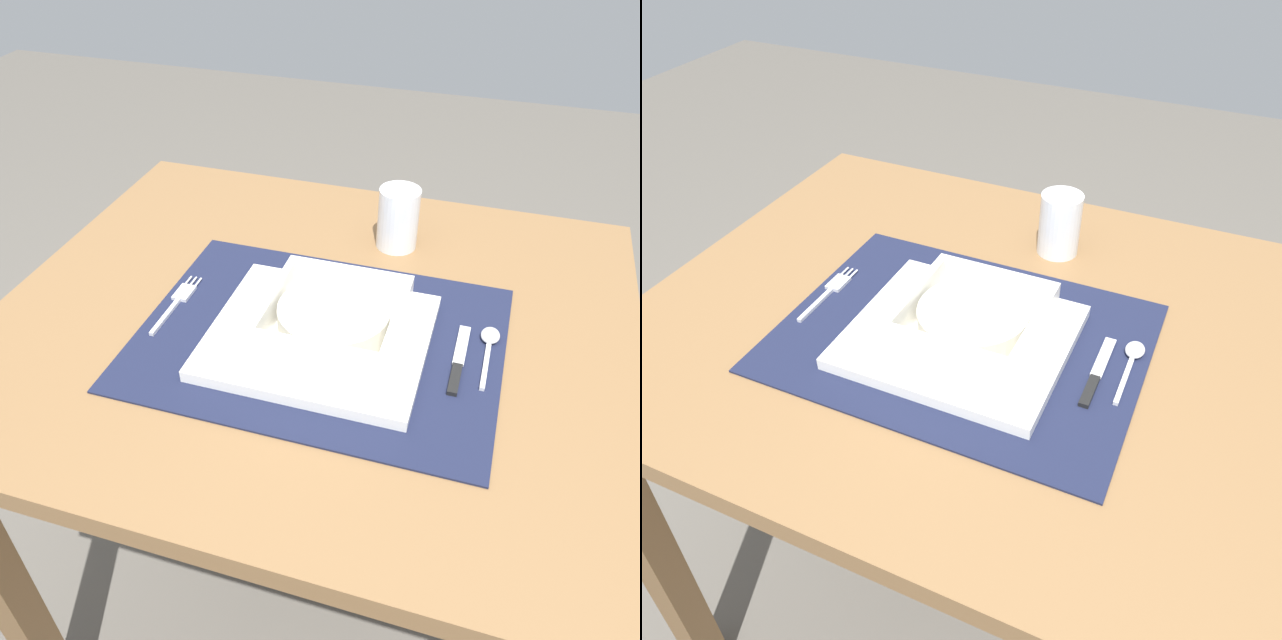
{
  "view_description": "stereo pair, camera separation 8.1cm",
  "coord_description": "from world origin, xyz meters",
  "views": [
    {
      "loc": [
        0.21,
        -0.65,
        1.27
      ],
      "look_at": [
        0.02,
        -0.05,
        0.76
      ],
      "focal_mm": 36.24,
      "sensor_mm": 36.0,
      "label": 1
    },
    {
      "loc": [
        0.29,
        -0.62,
        1.27
      ],
      "look_at": [
        0.02,
        -0.05,
        0.76
      ],
      "focal_mm": 36.24,
      "sensor_mm": 36.0,
      "label": 2
    }
  ],
  "objects": [
    {
      "name": "porridge_bowl",
      "position": [
        0.04,
        -0.06,
        0.78
      ],
      "size": [
        0.17,
        0.17,
        0.05
      ],
      "color": "white",
      "rests_on": "serving_plate"
    },
    {
      "name": "placemat",
      "position": [
        0.02,
        -0.05,
        0.73
      ],
      "size": [
        0.46,
        0.35,
        0.0
      ],
      "primitive_type": "cube",
      "color": "#191E38",
      "rests_on": "dining_table"
    },
    {
      "name": "serving_plate",
      "position": [
        0.03,
        -0.06,
        0.74
      ],
      "size": [
        0.27,
        0.24,
        0.02
      ],
      "primitive_type": "cube",
      "color": "white",
      "rests_on": "placemat"
    },
    {
      "name": "butter_knife",
      "position": [
        0.2,
        -0.05,
        0.74
      ],
      "size": [
        0.01,
        0.13,
        0.01
      ],
      "rotation": [
        0.0,
        0.0,
        -0.04
      ],
      "color": "black",
      "rests_on": "placemat"
    },
    {
      "name": "ground_plane",
      "position": [
        0.0,
        0.0,
        0.0
      ],
      "size": [
        6.0,
        6.0,
        0.0
      ],
      "primitive_type": "plane",
      "color": "#59544C"
    },
    {
      "name": "drinking_glass",
      "position": [
        0.07,
        0.2,
        0.78
      ],
      "size": [
        0.06,
        0.06,
        0.1
      ],
      "color": "white",
      "rests_on": "dining_table"
    },
    {
      "name": "fork",
      "position": [
        -0.18,
        -0.03,
        0.74
      ],
      "size": [
        0.02,
        0.13,
        0.0
      ],
      "rotation": [
        0.0,
        0.0,
        -0.05
      ],
      "color": "silver",
      "rests_on": "placemat"
    },
    {
      "name": "dining_table",
      "position": [
        0.0,
        0.0,
        0.62
      ],
      "size": [
        0.85,
        0.74,
        0.73
      ],
      "color": "brown",
      "rests_on": "ground"
    },
    {
      "name": "spoon",
      "position": [
        0.23,
        0.0,
        0.74
      ],
      "size": [
        0.02,
        0.11,
        0.01
      ],
      "rotation": [
        0.0,
        0.0,
        0.07
      ],
      "color": "silver",
      "rests_on": "placemat"
    }
  ]
}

